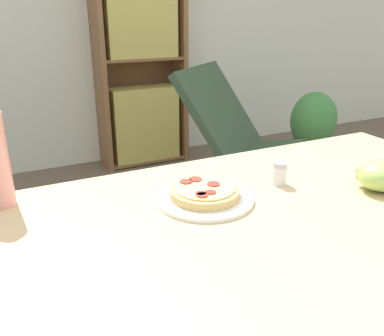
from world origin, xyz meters
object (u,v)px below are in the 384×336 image
(lounge_chair_far, at_px, (243,164))
(pizza_on_plate, at_px, (205,195))
(salt_shaker, at_px, (280,173))
(bookshelf, at_px, (141,68))
(grape_bunch, at_px, (384,175))
(potted_plant_floor, at_px, (313,128))

(lounge_chair_far, bearing_deg, pizza_on_plate, -164.66)
(salt_shaker, relative_size, bookshelf, 0.04)
(grape_bunch, bearing_deg, lounge_chair_far, 70.08)
(grape_bunch, bearing_deg, bookshelf, 84.80)
(potted_plant_floor, bearing_deg, bookshelf, 150.03)
(pizza_on_plate, distance_m, bookshelf, 2.43)
(grape_bunch, xyz_separation_m, lounge_chair_far, (0.51, 1.40, -0.53))
(grape_bunch, relative_size, bookshelf, 0.08)
(salt_shaker, relative_size, lounge_chair_far, 0.06)
(potted_plant_floor, bearing_deg, pizza_on_plate, -138.38)
(lounge_chair_far, bearing_deg, grape_bunch, -147.85)
(salt_shaker, bearing_deg, potted_plant_floor, 45.22)
(grape_bunch, distance_m, bookshelf, 2.49)
(pizza_on_plate, relative_size, lounge_chair_far, 0.24)
(pizza_on_plate, distance_m, potted_plant_floor, 2.53)
(pizza_on_plate, bearing_deg, bookshelf, 74.31)
(grape_bunch, height_order, bookshelf, bookshelf)
(grape_bunch, height_order, salt_shaker, grape_bunch)
(bookshelf, bearing_deg, salt_shaker, -100.61)
(pizza_on_plate, relative_size, bookshelf, 0.14)
(pizza_on_plate, height_order, salt_shaker, salt_shaker)
(lounge_chair_far, relative_size, potted_plant_floor, 1.60)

